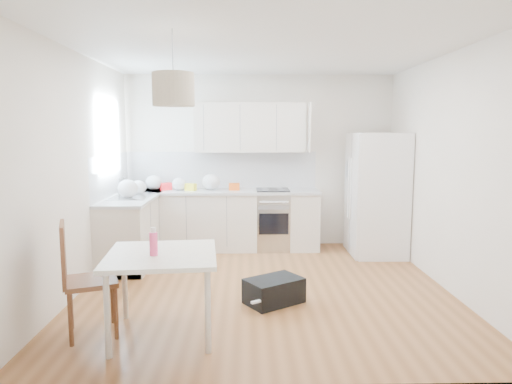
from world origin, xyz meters
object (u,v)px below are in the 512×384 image
at_px(dining_chair, 91,278).
at_px(gym_bag, 274,291).
at_px(refrigerator, 377,194).
at_px(dining_table, 162,262).

height_order(dining_chair, gym_bag, dining_chair).
relative_size(refrigerator, dining_chair, 1.74).
bearing_deg(gym_bag, dining_chair, 170.21).
distance_m(refrigerator, dining_table, 3.82).
distance_m(refrigerator, gym_bag, 2.67).
bearing_deg(gym_bag, refrigerator, 16.96).
relative_size(dining_chair, gym_bag, 1.79).
relative_size(dining_table, gym_bag, 1.78).
bearing_deg(refrigerator, gym_bag, -129.41).
height_order(refrigerator, dining_table, refrigerator).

